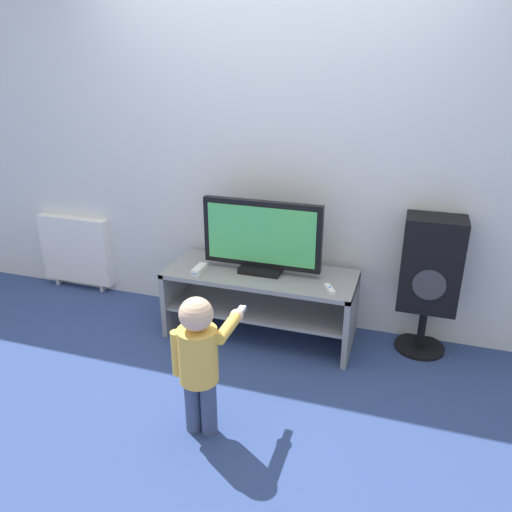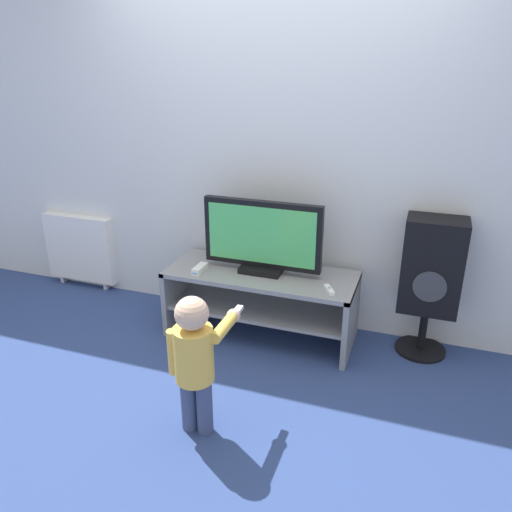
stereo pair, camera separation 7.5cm
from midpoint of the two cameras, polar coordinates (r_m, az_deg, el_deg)
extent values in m
plane|color=navy|center=(3.40, -1.44, -10.96)|extent=(16.00, 16.00, 0.00)
cube|color=silver|center=(3.45, 1.63, 12.83)|extent=(10.00, 0.06, 2.60)
cube|color=gray|center=(3.39, -0.11, -2.12)|extent=(1.29, 0.50, 0.03)
cube|color=gray|center=(3.50, -0.11, -5.85)|extent=(1.25, 0.46, 0.02)
cube|color=gray|center=(3.71, -9.38, -4.04)|extent=(0.04, 0.50, 0.48)
cube|color=gray|center=(3.37, 10.17, -6.95)|extent=(0.04, 0.50, 0.48)
cube|color=black|center=(3.39, 0.02, -1.42)|extent=(0.28, 0.20, 0.04)
cube|color=black|center=(3.30, 0.02, 2.52)|extent=(0.81, 0.05, 0.45)
cube|color=#4CBF66|center=(3.28, -0.13, 2.36)|extent=(0.74, 0.01, 0.38)
cube|color=white|center=(3.40, -7.14, -1.54)|extent=(0.06, 0.16, 0.04)
cube|color=#3F8CE5|center=(3.34, -7.71, -2.06)|extent=(0.03, 0.00, 0.01)
cube|color=white|center=(3.15, 7.75, -3.75)|extent=(0.09, 0.13, 0.02)
cylinder|color=#337FD8|center=(3.15, 7.77, -3.54)|extent=(0.01, 0.01, 0.00)
cylinder|color=#3F4C72|center=(2.74, -8.03, -16.36)|extent=(0.08, 0.08, 0.32)
cylinder|color=#3F4C72|center=(2.71, -6.24, -16.79)|extent=(0.08, 0.08, 0.32)
cylinder|color=#E5B74C|center=(2.54, -7.47, -11.17)|extent=(0.20, 0.20, 0.29)
sphere|color=beige|center=(2.43, -7.74, -6.61)|extent=(0.17, 0.17, 0.17)
cylinder|color=#E5B74C|center=(2.60, -9.81, -10.89)|extent=(0.06, 0.06, 0.25)
cylinder|color=#E5B74C|center=(2.54, -4.04, -8.13)|extent=(0.06, 0.25, 0.06)
sphere|color=beige|center=(2.64, -3.05, -6.86)|extent=(0.07, 0.07, 0.07)
cube|color=white|center=(2.67, -2.74, -6.47)|extent=(0.03, 0.13, 0.02)
cylinder|color=black|center=(3.60, 17.57, -9.85)|extent=(0.33, 0.33, 0.02)
cylinder|color=black|center=(3.53, 17.85, -7.82)|extent=(0.05, 0.05, 0.31)
cube|color=black|center=(3.33, 18.77, -0.84)|extent=(0.37, 0.24, 0.62)
cylinder|color=#38383D|center=(3.25, 18.55, -3.17)|extent=(0.20, 0.01, 0.20)
cube|color=white|center=(4.42, -20.36, 0.66)|extent=(0.63, 0.08, 0.56)
cube|color=silver|center=(4.67, -22.01, -2.61)|extent=(0.03, 0.05, 0.06)
cube|color=silver|center=(4.41, -17.55, -3.43)|extent=(0.03, 0.05, 0.06)
camera|label=1|loc=(0.04, -90.67, -0.27)|focal=35.00mm
camera|label=2|loc=(0.04, 89.33, 0.27)|focal=35.00mm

